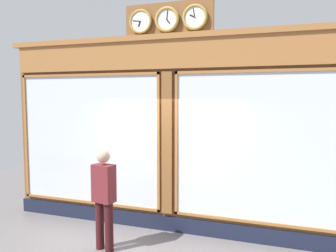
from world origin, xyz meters
TOP-DOWN VIEW (x-y plane):
  - shop_facade at (-0.00, -0.13)m, footprint 6.92×0.42m
  - pedestrian at (0.72, 1.13)m, footprint 0.40×0.29m

SIDE VIEW (x-z plane):
  - pedestrian at x=0.72m, z-range 0.09..1.78m
  - shop_facade at x=0.00m, z-range -0.26..3.98m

